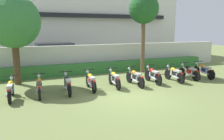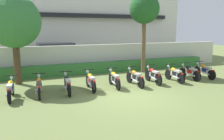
% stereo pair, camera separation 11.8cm
% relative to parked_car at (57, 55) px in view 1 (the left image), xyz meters
% --- Properties ---
extents(ground, '(60.00, 60.00, 0.00)m').
position_rel_parked_car_xyz_m(ground, '(1.53, -9.48, -0.94)').
color(ground, olive).
extents(building, '(24.22, 6.50, 7.86)m').
position_rel_parked_car_xyz_m(building, '(1.53, 5.86, 2.99)').
color(building, white).
rests_on(building, ground).
extents(compound_wall, '(23.01, 0.30, 1.87)m').
position_rel_parked_car_xyz_m(compound_wall, '(1.53, -2.86, -0.00)').
color(compound_wall, silver).
rests_on(compound_wall, ground).
extents(hedge_row, '(18.41, 0.70, 0.71)m').
position_rel_parked_car_xyz_m(hedge_row, '(1.53, -3.56, -0.58)').
color(hedge_row, '#337033').
rests_on(hedge_row, ground).
extents(parked_car, '(4.57, 2.22, 1.89)m').
position_rel_parked_car_xyz_m(parked_car, '(0.00, 0.00, 0.00)').
color(parked_car, navy).
rests_on(parked_car, ground).
extents(tree_near_inspector, '(2.78, 2.78, 4.73)m').
position_rel_parked_car_xyz_m(tree_near_inspector, '(-2.97, -4.85, 2.38)').
color(tree_near_inspector, '#4C3823').
rests_on(tree_near_inspector, ground).
extents(tree_far_side, '(1.99, 1.99, 5.28)m').
position_rel_parked_car_xyz_m(tree_far_side, '(5.03, -4.54, 3.27)').
color(tree_far_side, brown).
rests_on(tree_far_side, ground).
extents(motorcycle_in_row_1, '(0.60, 1.85, 0.95)m').
position_rel_parked_car_xyz_m(motorcycle_in_row_1, '(-3.30, -7.65, -0.49)').
color(motorcycle_in_row_1, black).
rests_on(motorcycle_in_row_1, ground).
extents(motorcycle_in_row_2, '(0.60, 1.85, 0.95)m').
position_rel_parked_car_xyz_m(motorcycle_in_row_2, '(-2.14, -7.62, -0.49)').
color(motorcycle_in_row_2, black).
rests_on(motorcycle_in_row_2, ground).
extents(motorcycle_in_row_3, '(0.60, 1.83, 0.97)m').
position_rel_parked_car_xyz_m(motorcycle_in_row_3, '(-0.89, -7.68, -0.48)').
color(motorcycle_in_row_3, black).
rests_on(motorcycle_in_row_3, ground).
extents(motorcycle_in_row_4, '(0.60, 1.82, 0.95)m').
position_rel_parked_car_xyz_m(motorcycle_in_row_4, '(0.29, -7.54, -0.49)').
color(motorcycle_in_row_4, black).
rests_on(motorcycle_in_row_4, ground).
extents(motorcycle_in_row_5, '(0.60, 1.80, 0.94)m').
position_rel_parked_car_xyz_m(motorcycle_in_row_5, '(1.56, -7.53, -0.50)').
color(motorcycle_in_row_5, black).
rests_on(motorcycle_in_row_5, ground).
extents(motorcycle_in_row_6, '(0.60, 1.91, 0.96)m').
position_rel_parked_car_xyz_m(motorcycle_in_row_6, '(2.71, -7.63, -0.49)').
color(motorcycle_in_row_6, black).
rests_on(motorcycle_in_row_6, ground).
extents(motorcycle_in_row_7, '(0.60, 1.83, 0.97)m').
position_rel_parked_car_xyz_m(motorcycle_in_row_7, '(3.89, -7.55, -0.48)').
color(motorcycle_in_row_7, black).
rests_on(motorcycle_in_row_7, ground).
extents(motorcycle_in_row_8, '(0.60, 1.81, 0.95)m').
position_rel_parked_car_xyz_m(motorcycle_in_row_8, '(5.21, -7.72, -0.49)').
color(motorcycle_in_row_8, black).
rests_on(motorcycle_in_row_8, ground).
extents(motorcycle_in_row_9, '(0.60, 1.81, 0.95)m').
position_rel_parked_car_xyz_m(motorcycle_in_row_9, '(6.40, -7.60, -0.49)').
color(motorcycle_in_row_9, black).
rests_on(motorcycle_in_row_9, ground).
extents(motorcycle_in_row_10, '(0.60, 1.93, 0.96)m').
position_rel_parked_car_xyz_m(motorcycle_in_row_10, '(7.57, -7.57, -0.49)').
color(motorcycle_in_row_10, black).
rests_on(motorcycle_in_row_10, ground).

